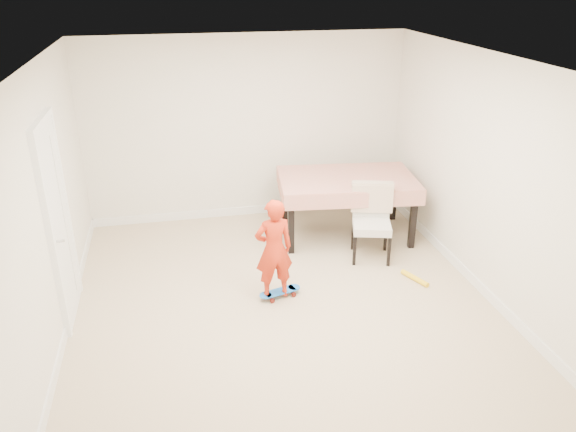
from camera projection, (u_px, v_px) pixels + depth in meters
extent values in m
plane|color=tan|center=(283.00, 303.00, 6.17)|extent=(5.00, 5.00, 0.00)
cube|color=white|center=(282.00, 63.00, 5.13)|extent=(4.50, 5.00, 0.04)
cube|color=silver|center=(247.00, 129.00, 7.86)|extent=(4.50, 0.04, 2.60)
cube|color=silver|center=(364.00, 339.00, 3.43)|extent=(4.50, 0.04, 2.60)
cube|color=silver|center=(48.00, 212.00, 5.22)|extent=(0.04, 5.00, 2.60)
cube|color=silver|center=(484.00, 177.00, 6.07)|extent=(0.04, 5.00, 2.60)
cube|color=white|center=(59.00, 225.00, 5.60)|extent=(0.11, 0.94, 2.11)
cube|color=white|center=(249.00, 210.00, 8.37)|extent=(4.50, 0.02, 0.12)
cube|color=white|center=(68.00, 323.00, 5.72)|extent=(0.02, 5.00, 0.12)
cube|color=white|center=(470.00, 276.00, 6.58)|extent=(0.02, 5.00, 0.12)
imported|color=red|center=(274.00, 252.00, 6.03)|extent=(0.45, 0.32, 1.15)
cylinder|color=yellow|center=(415.00, 278.00, 6.60)|extent=(0.21, 0.39, 0.06)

